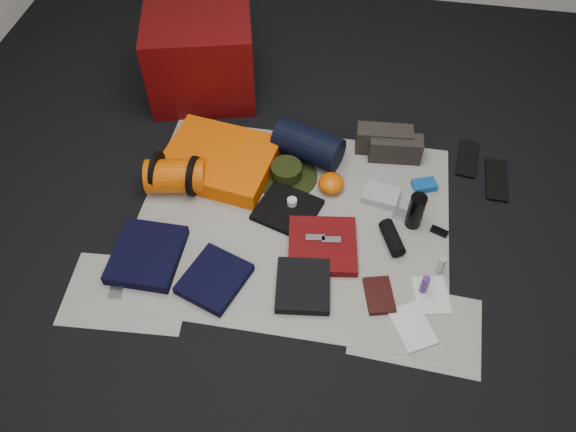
% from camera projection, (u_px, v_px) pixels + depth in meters
% --- Properties ---
extents(floor, '(4.50, 4.50, 0.02)m').
position_uv_depth(floor, '(292.00, 223.00, 2.92)').
color(floor, black).
rests_on(floor, ground).
extents(newspaper_mat, '(1.60, 1.30, 0.01)m').
position_uv_depth(newspaper_mat, '(292.00, 221.00, 2.91)').
color(newspaper_mat, '#B4B1A6').
rests_on(newspaper_mat, floor).
extents(newspaper_sheet_front_left, '(0.61, 0.44, 0.00)m').
position_uv_depth(newspaper_sheet_front_left, '(127.00, 293.00, 2.65)').
color(newspaper_sheet_front_left, '#B4B1A6').
rests_on(newspaper_sheet_front_left, floor).
extents(newspaper_sheet_front_right, '(0.60, 0.43, 0.00)m').
position_uv_depth(newspaper_sheet_front_right, '(416.00, 326.00, 2.54)').
color(newspaper_sheet_front_right, '#B4B1A6').
rests_on(newspaper_sheet_front_right, floor).
extents(red_cabinet, '(0.72, 0.65, 0.51)m').
position_uv_depth(red_cabinet, '(201.00, 58.00, 3.35)').
color(red_cabinet, '#510507').
rests_on(red_cabinet, floor).
extents(sleeping_pad, '(0.65, 0.56, 0.11)m').
position_uv_depth(sleeping_pad, '(219.00, 160.00, 3.10)').
color(sleeping_pad, '#F05902').
rests_on(sleeping_pad, newspaper_mat).
extents(stuff_sack, '(0.34, 0.24, 0.18)m').
position_uv_depth(stuff_sack, '(176.00, 176.00, 2.98)').
color(stuff_sack, '#D04D03').
rests_on(stuff_sack, newspaper_mat).
extents(sack_strap_left, '(0.02, 0.22, 0.22)m').
position_uv_depth(sack_strap_left, '(157.00, 172.00, 2.98)').
color(sack_strap_left, black).
rests_on(sack_strap_left, newspaper_mat).
extents(sack_strap_right, '(0.02, 0.22, 0.22)m').
position_uv_depth(sack_strap_right, '(194.00, 176.00, 2.95)').
color(sack_strap_right, black).
rests_on(sack_strap_right, newspaper_mat).
extents(navy_duffel, '(0.42, 0.31, 0.20)m').
position_uv_depth(navy_duffel, '(308.00, 145.00, 3.11)').
color(navy_duffel, black).
rests_on(navy_duffel, newspaper_mat).
extents(boonie_brim, '(0.45, 0.45, 0.01)m').
position_uv_depth(boonie_brim, '(286.00, 176.00, 3.10)').
color(boonie_brim, black).
rests_on(boonie_brim, newspaper_mat).
extents(boonie_crown, '(0.17, 0.17, 0.07)m').
position_uv_depth(boonie_crown, '(286.00, 171.00, 3.06)').
color(boonie_crown, black).
rests_on(boonie_crown, boonie_brim).
extents(hiking_boot_left, '(0.32, 0.14, 0.16)m').
position_uv_depth(hiking_boot_left, '(384.00, 140.00, 3.17)').
color(hiking_boot_left, '#2C2622').
rests_on(hiking_boot_left, newspaper_mat).
extents(hiking_boot_right, '(0.30, 0.13, 0.15)m').
position_uv_depth(hiking_boot_right, '(395.00, 148.00, 3.13)').
color(hiking_boot_right, '#2C2622').
rests_on(hiking_boot_right, newspaper_mat).
extents(flip_flop_left, '(0.14, 0.30, 0.02)m').
position_uv_depth(flip_flop_left, '(467.00, 159.00, 3.18)').
color(flip_flop_left, black).
rests_on(flip_flop_left, floor).
extents(flip_flop_right, '(0.12, 0.30, 0.02)m').
position_uv_depth(flip_flop_right, '(496.00, 180.00, 3.08)').
color(flip_flop_right, black).
rests_on(flip_flop_right, floor).
extents(trousers_navy_a, '(0.32, 0.37, 0.06)m').
position_uv_depth(trousers_navy_a, '(147.00, 255.00, 2.74)').
color(trousers_navy_a, black).
rests_on(trousers_navy_a, newspaper_mat).
extents(trousers_navy_b, '(0.35, 0.37, 0.05)m').
position_uv_depth(trousers_navy_b, '(214.00, 279.00, 2.66)').
color(trousers_navy_b, black).
rests_on(trousers_navy_b, newspaper_mat).
extents(trousers_charcoal, '(0.28, 0.32, 0.05)m').
position_uv_depth(trousers_charcoal, '(303.00, 286.00, 2.64)').
color(trousers_charcoal, black).
rests_on(trousers_charcoal, newspaper_mat).
extents(black_tshirt, '(0.37, 0.36, 0.03)m').
position_uv_depth(black_tshirt, '(287.00, 210.00, 2.93)').
color(black_tshirt, black).
rests_on(black_tshirt, newspaper_mat).
extents(red_shirt, '(0.38, 0.38, 0.04)m').
position_uv_depth(red_shirt, '(322.00, 246.00, 2.78)').
color(red_shirt, '#5B090B').
rests_on(red_shirt, newspaper_mat).
extents(orange_stuff_sack, '(0.17, 0.17, 0.09)m').
position_uv_depth(orange_stuff_sack, '(331.00, 183.00, 3.01)').
color(orange_stuff_sack, '#D04D03').
rests_on(orange_stuff_sack, newspaper_mat).
extents(first_aid_pouch, '(0.21, 0.17, 0.05)m').
position_uv_depth(first_aid_pouch, '(381.00, 195.00, 2.98)').
color(first_aid_pouch, '#939B95').
rests_on(first_aid_pouch, newspaper_mat).
extents(water_bottle, '(0.09, 0.09, 0.21)m').
position_uv_depth(water_bottle, '(416.00, 211.00, 2.81)').
color(water_bottle, black).
rests_on(water_bottle, newspaper_mat).
extents(speaker, '(0.15, 0.21, 0.07)m').
position_uv_depth(speaker, '(392.00, 238.00, 2.79)').
color(speaker, black).
rests_on(speaker, newspaper_mat).
extents(compact_camera, '(0.10, 0.08, 0.04)m').
position_uv_depth(compact_camera, '(402.00, 215.00, 2.91)').
color(compact_camera, '#BBBBC0').
rests_on(compact_camera, newspaper_mat).
extents(cyan_case, '(0.14, 0.12, 0.04)m').
position_uv_depth(cyan_case, '(424.00, 185.00, 3.03)').
color(cyan_case, '#0F4996').
rests_on(cyan_case, newspaper_mat).
extents(toiletry_purple, '(0.05, 0.05, 0.11)m').
position_uv_depth(toiletry_purple, '(425.00, 285.00, 2.61)').
color(toiletry_purple, '#452475').
rests_on(toiletry_purple, newspaper_mat).
extents(toiletry_clear, '(0.04, 0.04, 0.10)m').
position_uv_depth(toiletry_clear, '(441.00, 265.00, 2.68)').
color(toiletry_clear, '#9DA19D').
rests_on(toiletry_clear, newspaper_mat).
extents(paperback_book, '(0.17, 0.22, 0.03)m').
position_uv_depth(paperback_book, '(379.00, 295.00, 2.62)').
color(paperback_book, black).
rests_on(paperback_book, newspaper_mat).
extents(map_booklet, '(0.24, 0.27, 0.01)m').
position_uv_depth(map_booklet, '(412.00, 327.00, 2.53)').
color(map_booklet, silver).
rests_on(map_booklet, newspaper_mat).
extents(map_printout, '(0.19, 0.23, 0.01)m').
position_uv_depth(map_printout, '(431.00, 295.00, 2.63)').
color(map_printout, silver).
rests_on(map_printout, newspaper_mat).
extents(sunglasses, '(0.09, 0.06, 0.02)m').
position_uv_depth(sunglasses, '(439.00, 231.00, 2.85)').
color(sunglasses, black).
rests_on(sunglasses, newspaper_mat).
extents(key_cluster, '(0.07, 0.07, 0.01)m').
position_uv_depth(key_cluster, '(116.00, 293.00, 2.64)').
color(key_cluster, '#BBBBC0').
rests_on(key_cluster, newspaper_mat).
extents(tape_roll, '(0.05, 0.05, 0.04)m').
position_uv_depth(tape_roll, '(292.00, 202.00, 2.93)').
color(tape_roll, silver).
rests_on(tape_roll, black_tshirt).
extents(energy_bar_a, '(0.10, 0.05, 0.01)m').
position_uv_depth(energy_bar_a, '(315.00, 238.00, 2.78)').
color(energy_bar_a, '#BBBBC0').
rests_on(energy_bar_a, red_shirt).
extents(energy_bar_b, '(0.10, 0.05, 0.01)m').
position_uv_depth(energy_bar_b, '(331.00, 240.00, 2.77)').
color(energy_bar_b, '#BBBBC0').
rests_on(energy_bar_b, red_shirt).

